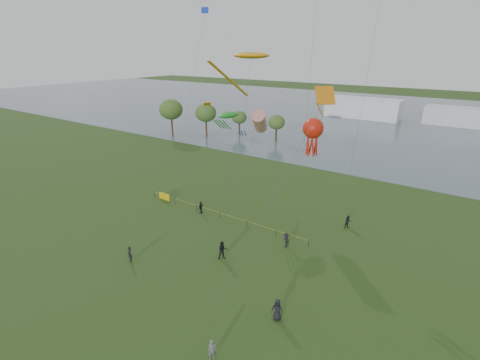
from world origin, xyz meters
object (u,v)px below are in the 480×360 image
Objects in this scene: fence at (185,203)px; kite_stingray at (250,56)px; kite_flyer at (212,350)px; kite_octopus at (313,129)px.

kite_stingray reaches higher than fence.
kite_octopus reaches higher than kite_flyer.
kite_octopus is (-1.93, 19.45, 11.60)m from kite_flyer.
kite_flyer is at bearing -75.28° from kite_stingray.
kite_stingray is (-10.95, 21.35, 18.52)m from kite_flyer.
kite_flyer is at bearing -77.31° from kite_octopus.
kite_flyer is 0.08× the size of kite_stingray.
fence is 25.47m from kite_flyer.
fence is at bearing -164.81° from kite_stingray.
kite_stingray is at bearing 27.61° from fence.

